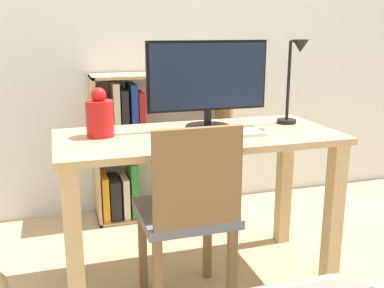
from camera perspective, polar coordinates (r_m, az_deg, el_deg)
name	(u,v)px	position (r m, az deg, el deg)	size (l,w,h in m)	color
ground_plane	(198,277)	(2.36, 0.74, -16.50)	(10.00, 10.00, 0.00)	tan
wall_back	(150,15)	(3.03, -5.41, 16.00)	(8.00, 0.05, 2.60)	silver
desk	(198,166)	(2.12, 0.79, -2.75)	(1.30, 0.59, 0.74)	tan
monitor	(208,80)	(2.15, 2.03, 8.07)	(0.59, 0.22, 0.42)	black
keyboard	(227,134)	(2.04, 4.47, 1.26)	(0.34, 0.13, 0.02)	silver
vase	(100,116)	(2.05, -11.65, 3.49)	(0.12, 0.12, 0.22)	red
desk_lamp	(295,74)	(2.28, 12.91, 8.69)	(0.10, 0.19, 0.42)	black
chair	(189,210)	(1.92, -0.41, -8.40)	(0.40, 0.40, 0.85)	slate
bookshelf	(137,148)	(2.93, -6.98, -0.48)	(0.88, 0.28, 0.94)	tan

